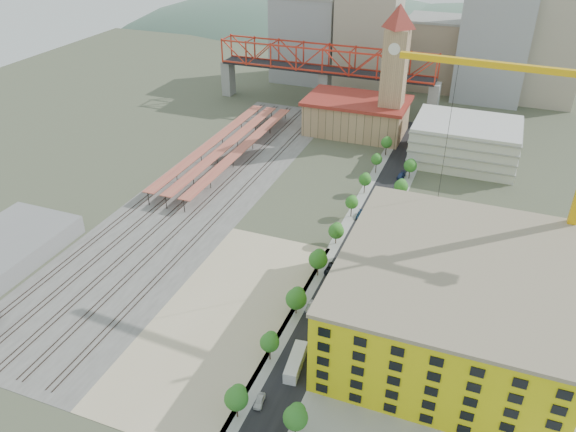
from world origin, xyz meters
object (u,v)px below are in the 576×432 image
at_px(site_trailer_b, 321,313).
at_px(site_trailer_d, 348,260).
at_px(tower_crane, 574,144).
at_px(clock_tower, 395,62).
at_px(car_0, 260,401).
at_px(site_trailer_a, 296,362).
at_px(construction_building, 451,299).
at_px(site_trailer_c, 336,283).

bearing_deg(site_trailer_b, site_trailer_d, 73.15).
bearing_deg(tower_crane, clock_tower, 124.04).
bearing_deg(car_0, site_trailer_d, 79.20).
height_order(tower_crane, site_trailer_a, tower_crane).
distance_m(site_trailer_a, car_0, 11.23).
height_order(construction_building, site_trailer_a, construction_building).
distance_m(tower_crane, site_trailer_a, 71.09).
bearing_deg(site_trailer_b, clock_tower, 77.54).
xyz_separation_m(tower_crane, site_trailer_d, (-43.47, -6.82, -35.28)).
relative_size(tower_crane, site_trailer_b, 6.80).
xyz_separation_m(construction_building, car_0, (-29.00, -30.88, -8.76)).
xyz_separation_m(site_trailer_a, car_0, (-3.00, -10.80, -0.67)).
bearing_deg(site_trailer_c, clock_tower, 98.46).
distance_m(construction_building, car_0, 43.26).
distance_m(tower_crane, site_trailer_c, 58.43).
bearing_deg(site_trailer_a, clock_tower, 87.99).
distance_m(clock_tower, site_trailer_b, 108.25).
height_order(site_trailer_c, car_0, site_trailer_c).
height_order(tower_crane, site_trailer_b, tower_crane).
bearing_deg(clock_tower, tower_crane, -55.96).
bearing_deg(clock_tower, site_trailer_c, -85.09).
bearing_deg(site_trailer_d, car_0, -81.30).
distance_m(clock_tower, construction_building, 107.36).
bearing_deg(site_trailer_b, tower_crane, 16.12).
bearing_deg(site_trailer_d, construction_building, -20.86).
relative_size(construction_building, site_trailer_a, 5.22).
bearing_deg(construction_building, site_trailer_a, -142.31).
xyz_separation_m(clock_tower, site_trailer_a, (8.00, -120.08, -27.37)).
distance_m(clock_tower, site_trailer_a, 123.42).
bearing_deg(site_trailer_a, site_trailer_c, 84.18).
xyz_separation_m(site_trailer_a, site_trailer_b, (0.00, 15.69, -0.14)).
bearing_deg(tower_crane, site_trailer_c, -158.63).
bearing_deg(construction_building, site_trailer_c, 165.36).
relative_size(site_trailer_b, car_0, 2.26).
bearing_deg(car_0, clock_tower, 84.98).
distance_m(site_trailer_a, site_trailer_c, 26.88).
distance_m(tower_crane, site_trailer_d, 56.40).
relative_size(site_trailer_a, car_0, 2.52).
xyz_separation_m(clock_tower, site_trailer_b, (8.00, -104.39, -27.51)).
distance_m(site_trailer_d, car_0, 47.96).
height_order(clock_tower, site_trailer_b, clock_tower).
xyz_separation_m(site_trailer_a, site_trailer_d, (0.00, 37.07, -0.09)).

